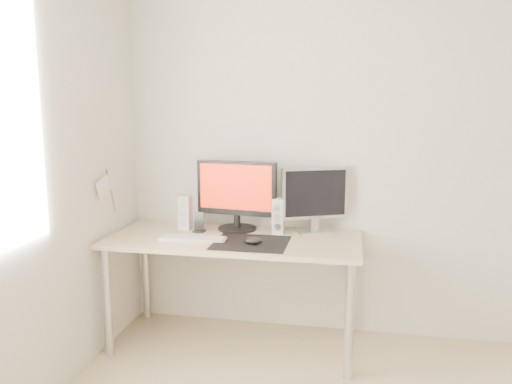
{
  "coord_description": "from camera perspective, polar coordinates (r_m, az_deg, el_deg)",
  "views": [
    {
      "loc": [
        -0.2,
        -1.61,
        1.55
      ],
      "look_at": [
        -0.8,
        1.48,
        1.01
      ],
      "focal_mm": 35.0,
      "sensor_mm": 36.0,
      "label": 1
    }
  ],
  "objects": [
    {
      "name": "pennant",
      "position": [
        3.27,
        -16.77,
        0.47
      ],
      "size": [
        0.01,
        0.23,
        0.29
      ],
      "color": "#A57F54",
      "rests_on": "wall_left"
    },
    {
      "name": "keyboard",
      "position": [
        3.16,
        -7.2,
        -5.27
      ],
      "size": [
        0.42,
        0.13,
        0.02
      ],
      "color": "silver",
      "rests_on": "desk"
    },
    {
      "name": "main_monitor",
      "position": [
        3.32,
        -2.24,
        -0.1
      ],
      "size": [
        0.55,
        0.29,
        0.47
      ],
      "color": "black",
      "rests_on": "desk"
    },
    {
      "name": "speaker_right",
      "position": [
        3.26,
        2.56,
        -2.75
      ],
      "size": [
        0.07,
        0.09,
        0.23
      ],
      "color": "white",
      "rests_on": "desk"
    },
    {
      "name": "mouse",
      "position": [
        3.02,
        -0.33,
        -5.58
      ],
      "size": [
        0.11,
        0.07,
        0.04
      ],
      "primitive_type": "ellipsoid",
      "color": "black",
      "rests_on": "mousepad"
    },
    {
      "name": "speaker_left",
      "position": [
        3.39,
        -8.08,
        -2.35
      ],
      "size": [
        0.07,
        0.09,
        0.23
      ],
      "color": "silver",
      "rests_on": "desk"
    },
    {
      "name": "desk",
      "position": [
        3.21,
        -2.55,
        -6.53
      ],
      "size": [
        1.6,
        0.7,
        0.73
      ],
      "color": "#D1B587",
      "rests_on": "ground"
    },
    {
      "name": "second_monitor",
      "position": [
        3.28,
        6.72,
        -0.51
      ],
      "size": [
        0.43,
        0.24,
        0.43
      ],
      "color": "silver",
      "rests_on": "desk"
    },
    {
      "name": "wall_back",
      "position": [
        3.38,
        14.44,
        4.33
      ],
      "size": [
        3.5,
        0.0,
        3.5
      ],
      "primitive_type": "plane",
      "rotation": [
        1.57,
        0.0,
        0.0
      ],
      "color": "silver",
      "rests_on": "ground"
    },
    {
      "name": "mousepad",
      "position": [
        3.06,
        -0.59,
        -5.82
      ],
      "size": [
        0.45,
        0.4,
        0.0
      ],
      "primitive_type": "cube",
      "color": "black",
      "rests_on": "desk"
    },
    {
      "name": "phone_dock",
      "position": [
        3.33,
        -6.52,
        -3.89
      ],
      "size": [
        0.08,
        0.06,
        0.13
      ],
      "color": "black",
      "rests_on": "desk"
    }
  ]
}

